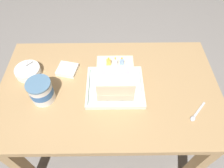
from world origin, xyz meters
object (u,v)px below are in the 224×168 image
(birthday_cake, at_px, (115,78))
(bowl_stack, at_px, (28,71))
(napkin_pile, at_px, (67,70))
(foil_tray, at_px, (115,87))
(serving_spoon_near_tray, at_px, (195,116))
(ice_cream_tub, at_px, (41,91))

(birthday_cake, bearing_deg, bowl_stack, 167.57)
(birthday_cake, height_order, napkin_pile, birthday_cake)
(foil_tray, xyz_separation_m, napkin_pile, (-0.26, 0.12, 0.00))
(birthday_cake, relative_size, bowl_stack, 1.38)
(foil_tray, height_order, napkin_pile, same)
(birthday_cake, bearing_deg, serving_spoon_near_tray, -24.63)
(bowl_stack, xyz_separation_m, napkin_pile, (0.21, 0.02, -0.01))
(bowl_stack, relative_size, ice_cream_tub, 1.14)
(foil_tray, height_order, ice_cream_tub, ice_cream_tub)
(ice_cream_tub, height_order, serving_spoon_near_tray, ice_cream_tub)
(foil_tray, distance_m, bowl_stack, 0.48)
(foil_tray, distance_m, ice_cream_tub, 0.36)
(birthday_cake, distance_m, bowl_stack, 0.48)
(ice_cream_tub, bearing_deg, bowl_stack, 125.39)
(serving_spoon_near_tray, bearing_deg, napkin_pile, 155.26)
(birthday_cake, relative_size, serving_spoon_near_tray, 1.69)
(birthday_cake, relative_size, ice_cream_tub, 1.59)
(bowl_stack, height_order, napkin_pile, bowl_stack)
(foil_tray, height_order, serving_spoon_near_tray, foil_tray)
(foil_tray, distance_m, serving_spoon_near_tray, 0.41)
(napkin_pile, bearing_deg, ice_cream_tub, -117.83)
(ice_cream_tub, distance_m, napkin_pile, 0.21)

